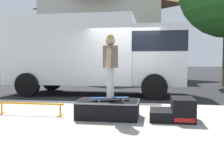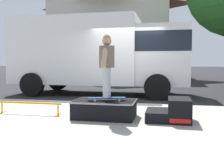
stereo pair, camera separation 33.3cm
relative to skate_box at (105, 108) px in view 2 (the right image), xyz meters
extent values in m
plane|color=black|center=(-0.09, 2.56, -0.32)|extent=(140.00, 140.00, 0.00)
cube|color=#A8A093|center=(-0.09, -0.44, -0.26)|extent=(50.00, 5.00, 0.12)
cube|color=black|center=(0.00, 0.00, -0.01)|extent=(1.27, 0.83, 0.37)
cube|color=gray|center=(0.00, 0.00, 0.16)|extent=(1.29, 0.85, 0.03)
cube|color=black|center=(1.10, 0.00, -0.10)|extent=(0.44, 0.75, 0.21)
cube|color=black|center=(1.54, 0.00, 0.03)|extent=(0.44, 0.75, 0.46)
cube|color=red|center=(1.54, -0.38, -0.12)|extent=(0.39, 0.01, 0.08)
cylinder|color=orange|center=(-1.79, 0.03, 0.05)|extent=(1.57, 0.04, 0.04)
cylinder|color=orange|center=(-2.50, 0.03, -0.07)|extent=(0.04, 0.04, 0.25)
cube|color=orange|center=(-2.50, 0.03, -0.19)|extent=(0.06, 0.28, 0.01)
cylinder|color=orange|center=(-1.09, 0.03, -0.07)|extent=(0.04, 0.04, 0.25)
cube|color=orange|center=(-1.09, 0.03, -0.19)|extent=(0.06, 0.28, 0.01)
cube|color=navy|center=(0.05, -0.04, 0.23)|extent=(0.80, 0.42, 0.02)
cylinder|color=silver|center=(0.26, 0.11, 0.20)|extent=(0.06, 0.04, 0.05)
cylinder|color=silver|center=(0.32, -0.06, 0.20)|extent=(0.06, 0.04, 0.05)
cylinder|color=silver|center=(-0.21, -0.03, 0.20)|extent=(0.06, 0.04, 0.05)
cylinder|color=silver|center=(-0.16, -0.20, 0.20)|extent=(0.06, 0.04, 0.05)
cylinder|color=silver|center=(0.05, 0.04, 0.55)|extent=(0.13, 0.13, 0.63)
cylinder|color=silver|center=(0.05, -0.13, 0.55)|extent=(0.13, 0.13, 0.63)
cylinder|color=#726051|center=(0.05, -0.04, 1.09)|extent=(0.32, 0.32, 0.45)
cylinder|color=tan|center=(0.05, 0.16, 1.08)|extent=(0.10, 0.28, 0.43)
cylinder|color=tan|center=(0.05, -0.25, 1.08)|extent=(0.10, 0.28, 0.43)
sphere|color=tan|center=(0.05, -0.04, 1.42)|extent=(0.20, 0.20, 0.20)
sphere|color=tan|center=(0.05, -0.04, 1.48)|extent=(0.16, 0.16, 0.16)
cube|color=white|center=(-2.33, 4.76, 1.43)|extent=(5.00, 2.35, 2.60)
cube|color=white|center=(1.12, 4.76, 1.23)|extent=(1.90, 2.16, 2.20)
cube|color=black|center=(1.12, 4.76, 1.71)|extent=(1.92, 2.19, 0.70)
cylinder|color=black|center=(0.97, 5.94, 0.13)|extent=(0.90, 0.28, 0.90)
cylinder|color=black|center=(0.97, 3.59, 0.13)|extent=(0.90, 0.28, 0.90)
cylinder|color=black|center=(-3.72, 5.94, 0.13)|extent=(0.90, 0.28, 0.90)
cylinder|color=black|center=(-3.72, 3.59, 0.13)|extent=(0.90, 0.28, 0.90)
cube|color=beige|center=(-3.11, 16.37, 2.68)|extent=(9.00, 7.50, 6.00)
cube|color=#B2ADA3|center=(-3.11, 12.37, 1.08)|extent=(9.00, 0.50, 2.80)
camera|label=1|loc=(0.95, -5.31, 0.98)|focal=41.06mm
camera|label=2|loc=(1.28, -5.25, 0.98)|focal=41.06mm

